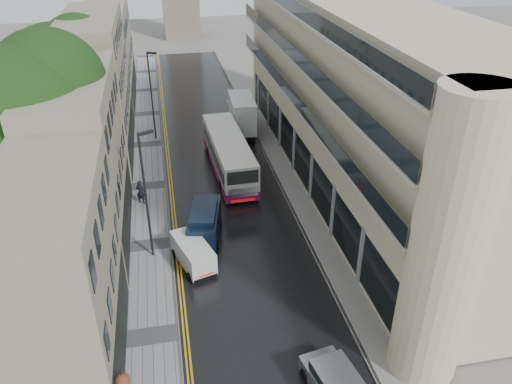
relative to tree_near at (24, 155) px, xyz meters
name	(u,v)px	position (x,y,z in m)	size (l,w,h in m)	color
road	(221,180)	(12.50, 7.50, -6.94)	(9.00, 85.00, 0.02)	black
left_sidewalk	(149,186)	(6.65, 7.50, -6.89)	(2.70, 85.00, 0.12)	gray
right_sidewalk	(285,174)	(17.90, 7.50, -6.89)	(1.80, 85.00, 0.12)	slate
old_shop_row	(94,109)	(3.05, 10.00, -0.95)	(4.50, 56.00, 12.00)	gray
modern_block	(354,97)	(22.80, 6.00, 0.05)	(8.00, 40.00, 14.00)	#BFB08E
tree_near	(24,155)	(0.00, 0.00, 0.00)	(10.56, 10.56, 13.89)	black
tree_far	(62,96)	(0.30, 13.00, -0.72)	(9.24, 9.24, 12.46)	black
cream_bus	(221,174)	(12.27, 5.58, -5.35)	(2.63, 11.56, 3.15)	beige
white_lorry	(233,121)	(14.78, 15.60, -5.01)	(2.18, 7.28, 3.82)	silver
white_van	(190,269)	(8.97, -4.85, -6.07)	(1.63, 3.80, 1.72)	silver
navy_van	(189,236)	(9.15, -1.88, -5.72)	(1.89, 4.73, 2.41)	black
pedestrian	(141,192)	(6.07, 4.82, -5.87)	(0.70, 0.46, 1.92)	black
lamp_post_near	(146,198)	(6.79, -1.98, -2.61)	(0.95, 0.21, 8.43)	black
lamp_post_far	(152,97)	(7.40, 17.04, -2.66)	(0.94, 0.21, 8.32)	black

